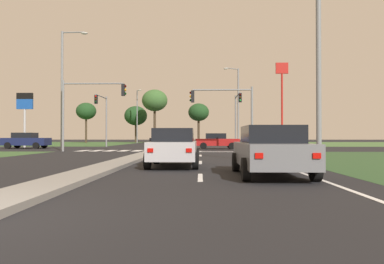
# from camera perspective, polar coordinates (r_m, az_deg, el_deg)

# --- Properties ---
(ground_plane) EXTENTS (200.00, 200.00, 0.00)m
(ground_plane) POSITION_cam_1_polar(r_m,az_deg,el_deg) (35.18, -4.34, -2.68)
(ground_plane) COLOR black
(grass_verge_far_left) EXTENTS (35.00, 35.00, 0.01)m
(grass_verge_far_left) POSITION_cam_1_polar(r_m,az_deg,el_deg) (66.19, -24.61, -1.69)
(grass_verge_far_left) COLOR #385B2D
(grass_verge_far_left) RESTS_ON ground
(grass_verge_far_right) EXTENTS (35.00, 35.00, 0.01)m
(grass_verge_far_right) POSITION_cam_1_polar(r_m,az_deg,el_deg) (63.43, 21.69, -1.75)
(grass_verge_far_right) COLOR #476B38
(grass_verge_far_right) RESTS_ON ground
(median_island_near) EXTENTS (1.20, 22.00, 0.14)m
(median_island_near) POSITION_cam_1_polar(r_m,az_deg,el_deg) (16.41, -11.00, -4.68)
(median_island_near) COLOR gray
(median_island_near) RESTS_ON ground
(median_island_far) EXTENTS (1.20, 36.00, 0.14)m
(median_island_far) POSITION_cam_1_polar(r_m,az_deg,el_deg) (60.10, -1.96, -1.80)
(median_island_far) COLOR #ADA89E
(median_island_far) RESTS_ON ground
(lane_dash_near) EXTENTS (0.14, 2.00, 0.01)m
(lane_dash_near) POSITION_cam_1_polar(r_m,az_deg,el_deg) (10.52, 1.33, -7.29)
(lane_dash_near) COLOR silver
(lane_dash_near) RESTS_ON ground
(lane_dash_second) EXTENTS (0.14, 2.00, 0.01)m
(lane_dash_second) POSITION_cam_1_polar(r_m,az_deg,el_deg) (16.50, 1.36, -4.90)
(lane_dash_second) COLOR silver
(lane_dash_second) RESTS_ON ground
(lane_dash_third) EXTENTS (0.14, 2.00, 0.01)m
(lane_dash_third) POSITION_cam_1_polar(r_m,az_deg,el_deg) (22.48, 1.37, -3.78)
(lane_dash_third) COLOR silver
(lane_dash_third) RESTS_ON ground
(lane_dash_fourth) EXTENTS (0.14, 2.00, 0.01)m
(lane_dash_fourth) POSITION_cam_1_polar(r_m,az_deg,el_deg) (28.48, 1.37, -3.14)
(lane_dash_fourth) COLOR silver
(lane_dash_fourth) RESTS_ON ground
(lane_dash_fifth) EXTENTS (0.14, 2.00, 0.01)m
(lane_dash_fifth) POSITION_cam_1_polar(r_m,az_deg,el_deg) (34.47, 1.38, -2.71)
(lane_dash_fifth) COLOR silver
(lane_dash_fifth) RESTS_ON ground
(edge_line_right) EXTENTS (0.14, 24.00, 0.01)m
(edge_line_right) POSITION_cam_1_polar(r_m,az_deg,el_deg) (17.35, 12.53, -4.68)
(edge_line_right) COLOR silver
(edge_line_right) RESTS_ON ground
(stop_bar_near) EXTENTS (6.40, 0.50, 0.01)m
(stop_bar_near) POSITION_cam_1_polar(r_m,az_deg,el_deg) (28.01, 1.99, -3.18)
(stop_bar_near) COLOR silver
(stop_bar_near) RESTS_ON ground
(crosswalk_bar_near) EXTENTS (0.70, 2.80, 0.01)m
(crosswalk_bar_near) POSITION_cam_1_polar(r_m,az_deg,el_deg) (31.41, -17.02, -2.88)
(crosswalk_bar_near) COLOR silver
(crosswalk_bar_near) RESTS_ON ground
(crosswalk_bar_second) EXTENTS (0.70, 2.80, 0.01)m
(crosswalk_bar_second) POSITION_cam_1_polar(r_m,az_deg,el_deg) (31.07, -15.00, -2.91)
(crosswalk_bar_second) COLOR silver
(crosswalk_bar_second) RESTS_ON ground
(crosswalk_bar_third) EXTENTS (0.70, 2.80, 0.01)m
(crosswalk_bar_third) POSITION_cam_1_polar(r_m,az_deg,el_deg) (30.77, -12.95, -2.94)
(crosswalk_bar_third) COLOR silver
(crosswalk_bar_third) RESTS_ON ground
(crosswalk_bar_fourth) EXTENTS (0.70, 2.80, 0.01)m
(crosswalk_bar_fourth) POSITION_cam_1_polar(r_m,az_deg,el_deg) (30.50, -10.85, -2.96)
(crosswalk_bar_fourth) COLOR silver
(crosswalk_bar_fourth) RESTS_ON ground
(crosswalk_bar_fifth) EXTENTS (0.70, 2.80, 0.01)m
(crosswalk_bar_fifth) POSITION_cam_1_polar(r_m,az_deg,el_deg) (30.28, -8.72, -2.98)
(crosswalk_bar_fifth) COLOR silver
(crosswalk_bar_fifth) RESTS_ON ground
(car_navy_near) EXTENTS (4.41, 2.03, 1.58)m
(car_navy_near) POSITION_cam_1_polar(r_m,az_deg,el_deg) (39.19, -25.05, -1.23)
(car_navy_near) COLOR #161E47
(car_navy_near) RESTS_ON ground
(car_red_second) EXTENTS (4.23, 1.97, 1.50)m
(car_red_second) POSITION_cam_1_polar(r_m,az_deg,el_deg) (34.36, 4.01, -1.45)
(car_red_second) COLOR #A31919
(car_red_second) RESTS_ON ground
(car_grey_third) EXTENTS (2.08, 4.38, 1.53)m
(car_grey_third) POSITION_cam_1_polar(r_m,az_deg,el_deg) (11.17, 12.49, -2.88)
(car_grey_third) COLOR slate
(car_grey_third) RESTS_ON ground
(car_blue_fourth) EXTENTS (2.07, 4.20, 1.54)m
(car_blue_fourth) POSITION_cam_1_polar(r_m,az_deg,el_deg) (61.74, -4.00, -1.10)
(car_blue_fourth) COLOR navy
(car_blue_fourth) RESTS_ON ground
(car_black_fifth) EXTENTS (2.05, 4.36, 1.52)m
(car_black_fifth) POSITION_cam_1_polar(r_m,az_deg,el_deg) (49.58, -5.44, -1.21)
(car_black_fifth) COLOR black
(car_black_fifth) RESTS_ON ground
(car_silver_sixth) EXTENTS (1.98, 4.17, 1.52)m
(car_silver_sixth) POSITION_cam_1_polar(r_m,az_deg,el_deg) (14.30, -2.89, -2.44)
(car_silver_sixth) COLOR #B7B7BC
(car_silver_sixth) RESTS_ON ground
(traffic_signal_near_left) EXTENTS (5.23, 0.32, 5.73)m
(traffic_signal_near_left) POSITION_cam_1_polar(r_m,az_deg,el_deg) (29.97, -16.58, 4.61)
(traffic_signal_near_left) COLOR gray
(traffic_signal_near_left) RESTS_ON ground
(traffic_signal_far_right) EXTENTS (0.32, 5.12, 6.00)m
(traffic_signal_far_right) POSITION_cam_1_polar(r_m,az_deg,el_deg) (40.10, 7.26, 3.48)
(traffic_signal_far_right) COLOR gray
(traffic_signal_far_right) RESTS_ON ground
(traffic_signal_near_right) EXTENTS (5.07, 0.32, 5.18)m
(traffic_signal_near_right) POSITION_cam_1_polar(r_m,az_deg,el_deg) (28.57, 5.76, 4.12)
(traffic_signal_near_right) COLOR gray
(traffic_signal_near_right) RESTS_ON ground
(traffic_signal_far_left) EXTENTS (0.32, 4.52, 5.93)m
(traffic_signal_far_left) POSITION_cam_1_polar(r_m,az_deg,el_deg) (41.62, -14.11, 3.23)
(traffic_signal_far_left) COLOR gray
(traffic_signal_far_left) RESTS_ON ground
(street_lamp_near) EXTENTS (2.16, 1.16, 8.41)m
(street_lamp_near) POSITION_cam_1_polar(r_m,az_deg,el_deg) (14.93, 19.03, 13.01)
(street_lamp_near) COLOR gray
(street_lamp_near) RESTS_ON ground
(street_lamp_second) EXTENTS (2.29, 0.33, 10.04)m
(street_lamp_second) POSITION_cam_1_polar(r_m,az_deg,el_deg) (31.88, -19.83, 7.17)
(street_lamp_second) COLOR gray
(street_lamp_second) RESTS_ON ground
(street_lamp_third) EXTENTS (1.98, 1.34, 9.51)m
(street_lamp_third) POSITION_cam_1_polar(r_m,az_deg,el_deg) (43.76, 7.24, 4.65)
(street_lamp_third) COLOR gray
(street_lamp_third) RESTS_ON ground
(street_lamp_fourth) EXTENTS (1.21, 2.21, 9.62)m
(street_lamp_fourth) POSITION_cam_1_polar(r_m,az_deg,el_deg) (65.59, -8.75, 2.93)
(street_lamp_fourth) COLOR gray
(street_lamp_fourth) RESTS_ON ground
(pedestrian_at_median) EXTENTS (0.34, 0.34, 1.73)m
(pedestrian_at_median) POSITION_cam_1_polar(r_m,az_deg,el_deg) (46.20, -3.26, -0.73)
(pedestrian_at_median) COLOR #232833
(pedestrian_at_median) RESTS_ON median_island_far
(fastfood_pole_sign) EXTENTS (1.80, 0.40, 12.00)m
(fastfood_pole_sign) POSITION_cam_1_polar(r_m,az_deg,el_deg) (54.06, 14.21, 7.30)
(fastfood_pole_sign) COLOR red
(fastfood_pole_sign) RESTS_ON ground
(fuel_price_totem) EXTENTS (1.80, 0.24, 6.04)m
(fuel_price_totem) POSITION_cam_1_polar(r_m,az_deg,el_deg) (43.66, -25.23, 3.57)
(fuel_price_totem) COLOR silver
(fuel_price_totem) RESTS_ON ground
(treeline_near) EXTENTS (3.74, 3.74, 7.60)m
(treeline_near) POSITION_cam_1_polar(r_m,az_deg,el_deg) (70.30, -16.60, 3.19)
(treeline_near) COLOR #423323
(treeline_near) RESTS_ON ground
(treeline_second) EXTENTS (4.53, 4.53, 7.27)m
(treeline_second) POSITION_cam_1_polar(r_m,az_deg,el_deg) (72.03, -9.01, 2.57)
(treeline_second) COLOR #423323
(treeline_second) RESTS_ON ground
(treeline_third) EXTENTS (4.70, 4.70, 9.85)m
(treeline_third) POSITION_cam_1_polar(r_m,az_deg,el_deg) (66.12, -6.00, 5.00)
(treeline_third) COLOR #423323
(treeline_third) RESTS_ON ground
(treeline_fourth) EXTENTS (4.15, 4.15, 7.81)m
(treeline_fourth) POSITION_cam_1_polar(r_m,az_deg,el_deg) (71.16, 1.07, 3.14)
(treeline_fourth) COLOR #423323
(treeline_fourth) RESTS_ON ground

